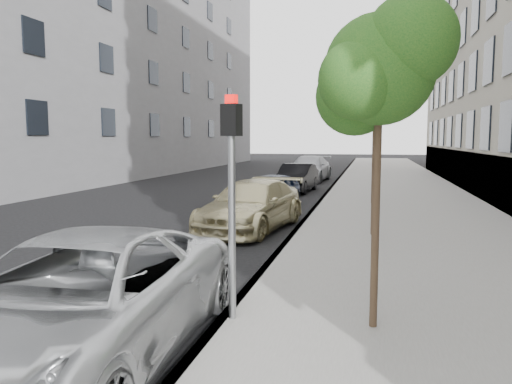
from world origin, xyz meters
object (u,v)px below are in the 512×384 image
(tree_mid, at_px, (378,59))
(tree_near, at_px, (382,69))
(tree_far, at_px, (376,86))
(minivan, at_px, (78,302))
(sedan_rear, at_px, (309,169))
(sedan_black, at_px, (296,178))
(signal_pole, at_px, (232,181))
(suv, at_px, (251,205))
(sedan_blue, at_px, (271,190))

(tree_mid, bearing_deg, tree_near, -90.00)
(tree_near, bearing_deg, tree_far, 90.00)
(minivan, relative_size, sedan_rear, 1.01)
(tree_far, xyz_separation_m, minivan, (-3.33, -14.61, -3.81))
(tree_near, relative_size, sedan_black, 1.00)
(tree_mid, bearing_deg, tree_far, 90.00)
(signal_pole, bearing_deg, minivan, -118.17)
(sedan_black, bearing_deg, tree_near, -73.82)
(signal_pole, height_order, sedan_black, signal_pole)
(tree_mid, bearing_deg, suv, 168.46)
(tree_mid, bearing_deg, minivan, -112.31)
(suv, bearing_deg, tree_far, 68.35)
(sedan_black, bearing_deg, tree_far, -47.27)
(tree_near, xyz_separation_m, sedan_rear, (-3.80, 23.89, -2.69))
(tree_mid, relative_size, suv, 1.08)
(sedan_blue, distance_m, sedan_black, 5.55)
(suv, xyz_separation_m, sedan_black, (-0.24, 10.43, -0.01))
(sedan_blue, relative_size, sedan_black, 0.91)
(signal_pole, height_order, sedan_blue, signal_pole)
(tree_near, relative_size, sedan_blue, 1.11)
(suv, bearing_deg, sedan_black, 100.12)
(minivan, height_order, sedan_black, minivan)
(minivan, relative_size, sedan_blue, 1.43)
(signal_pole, distance_m, sedan_blue, 12.46)
(minivan, bearing_deg, suv, 88.90)
(signal_pole, xyz_separation_m, minivan, (-1.41, -1.47, -1.30))
(tree_far, distance_m, sedan_black, 7.05)
(suv, relative_size, sedan_black, 1.16)
(tree_near, xyz_separation_m, sedan_blue, (-3.83, 12.09, -2.82))
(tree_near, xyz_separation_m, sedan_black, (-3.65, 17.63, -2.78))
(tree_near, distance_m, signal_pole, 2.39)
(signal_pole, xyz_separation_m, sedan_blue, (-1.92, 12.23, -1.40))
(tree_mid, distance_m, tree_far, 6.50)
(sedan_blue, bearing_deg, sedan_rear, 98.44)
(minivan, xyz_separation_m, suv, (-0.09, 8.81, -0.05))
(sedan_black, bearing_deg, sedan_rear, 95.83)
(tree_far, bearing_deg, suv, -120.46)
(signal_pole, height_order, suv, signal_pole)
(signal_pole, height_order, minivan, signal_pole)
(signal_pole, bearing_deg, sedan_blue, 114.66)
(signal_pole, bearing_deg, tree_mid, 89.67)
(signal_pole, relative_size, sedan_rear, 0.57)
(sedan_blue, height_order, sedan_rear, sedan_rear)
(signal_pole, distance_m, sedan_black, 17.91)
(sedan_blue, relative_size, sedan_rear, 0.71)
(sedan_black, bearing_deg, tree_mid, -67.36)
(minivan, distance_m, sedan_black, 19.24)
(sedan_blue, xyz_separation_m, sedan_rear, (0.03, 11.80, 0.13))
(suv, relative_size, sedan_blue, 1.28)
(suv, height_order, sedan_rear, sedan_rear)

